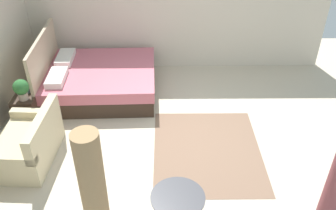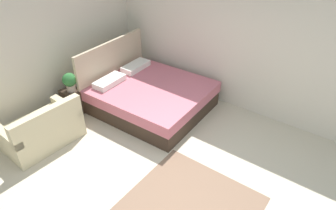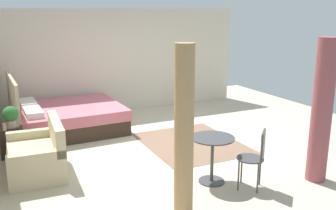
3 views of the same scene
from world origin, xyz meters
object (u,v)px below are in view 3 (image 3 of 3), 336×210
cafe_chair_near_window (256,154)px  potted_plant (10,115)px  couch (39,156)px  bed (65,117)px  vase (10,120)px  balcony_table (212,151)px  nightstand (11,140)px

cafe_chair_near_window → potted_plant: bearing=47.0°
couch → potted_plant: bearing=18.6°
bed → cafe_chair_near_window: bearing=-153.4°
couch → vase: bearing=15.9°
balcony_table → potted_plant: bearing=47.5°
vase → balcony_table: balcony_table is taller
nightstand → potted_plant: (-0.10, -0.02, 0.49)m
vase → couch: bearing=-164.1°
potted_plant → cafe_chair_near_window: bearing=-133.0°
potted_plant → balcony_table: potted_plant is taller
bed → nightstand: 1.51m
nightstand → cafe_chair_near_window: (-3.01, -3.14, 0.27)m
nightstand → vase: (0.12, -0.01, 0.34)m
potted_plant → couch: bearing=-161.4°
bed → cafe_chair_near_window: 4.46m
potted_plant → vase: size_ratio=2.58×
nightstand → potted_plant: bearing=-166.5°
bed → balcony_table: bed is taller
bed → vase: bearing=127.0°
couch → cafe_chair_near_window: bearing=-124.9°
bed → couch: 2.18m
bed → nightstand: (-0.98, 1.15, -0.04)m
couch → nightstand: (1.05, 0.34, -0.02)m
potted_plant → cafe_chair_near_window: size_ratio=0.43×
nightstand → balcony_table: size_ratio=0.75×
vase → balcony_table: (-2.66, -2.68, -0.11)m
bed → nightstand: size_ratio=4.21×
vase → cafe_chair_near_window: size_ratio=0.17×
bed → vase: (-0.86, 1.14, 0.31)m
nightstand → cafe_chair_near_window: size_ratio=0.60×
couch → potted_plant: potted_plant is taller
nightstand → cafe_chair_near_window: cafe_chair_near_window is taller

